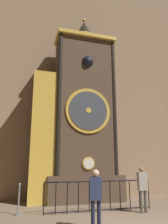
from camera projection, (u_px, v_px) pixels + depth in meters
cathedral_back_wall at (81, 74)px, 13.38m from camera, size 24.00×0.32×14.22m
clock_tower at (77, 116)px, 11.33m from camera, size 4.56×1.76×10.05m
railing_fence at (100, 194)px, 8.42m from camera, size 4.31×0.05×1.13m
visitor_near at (96, 193)px, 6.23m from camera, size 0.39×0.30×1.61m
visitor_far at (142, 185)px, 8.29m from camera, size 0.36×0.25×1.65m
stanchion_post at (18, 204)px, 7.80m from camera, size 0.28×0.28×1.08m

